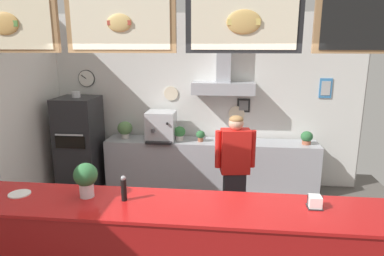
% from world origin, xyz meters
% --- Properties ---
extents(back_wall_assembly, '(5.45, 3.01, 3.02)m').
position_xyz_m(back_wall_assembly, '(0.02, 2.46, 1.61)').
color(back_wall_assembly, '#9E9E99').
rests_on(back_wall_assembly, ground_plane).
extents(service_counter, '(4.04, 0.72, 1.04)m').
position_xyz_m(service_counter, '(0.00, -0.51, 0.52)').
color(service_counter, maroon).
rests_on(service_counter, ground_plane).
extents(back_prep_counter, '(3.62, 0.53, 0.88)m').
position_xyz_m(back_prep_counter, '(0.15, 2.24, 0.44)').
color(back_prep_counter, '#A3A5AD').
rests_on(back_prep_counter, ground_plane).
extents(pizza_oven, '(0.66, 0.73, 1.73)m').
position_xyz_m(pizza_oven, '(-2.11, 2.06, 0.82)').
color(pizza_oven, '#232326').
rests_on(pizza_oven, ground_plane).
extents(shop_worker, '(0.53, 0.27, 1.61)m').
position_xyz_m(shop_worker, '(0.54, 0.91, 0.88)').
color(shop_worker, '#232328').
rests_on(shop_worker, ground_plane).
extents(espresso_machine, '(0.49, 0.53, 0.50)m').
position_xyz_m(espresso_machine, '(-0.70, 2.22, 1.13)').
color(espresso_machine, '#B7BABF').
rests_on(espresso_machine, back_prep_counter).
extents(potted_oregano, '(0.20, 0.20, 0.22)m').
position_xyz_m(potted_oregano, '(1.74, 2.22, 1.00)').
color(potted_oregano, '#9E563D').
rests_on(potted_oregano, back_prep_counter).
extents(potted_basil, '(0.15, 0.15, 0.19)m').
position_xyz_m(potted_basil, '(-0.02, 2.20, 0.99)').
color(potted_basil, '#9E563D').
rests_on(potted_basil, back_prep_counter).
extents(potted_sage, '(0.26, 0.26, 0.30)m').
position_xyz_m(potted_sage, '(-1.36, 2.27, 1.05)').
color(potted_sage, beige).
rests_on(potted_sage, back_prep_counter).
extents(potted_thyme, '(0.20, 0.20, 0.25)m').
position_xyz_m(potted_thyme, '(-0.38, 2.22, 1.02)').
color(potted_thyme, beige).
rests_on(potted_thyme, back_prep_counter).
extents(napkin_holder, '(0.14, 0.13, 0.13)m').
position_xyz_m(napkin_holder, '(1.24, -0.43, 1.10)').
color(napkin_holder, '#262628').
rests_on(napkin_holder, service_counter).
extents(pepper_grinder, '(0.05, 0.05, 0.25)m').
position_xyz_m(pepper_grinder, '(-0.53, -0.47, 1.17)').
color(pepper_grinder, black).
rests_on(pepper_grinder, service_counter).
extents(basil_vase, '(0.23, 0.23, 0.34)m').
position_xyz_m(basil_vase, '(-0.91, -0.43, 1.23)').
color(basil_vase, silver).
rests_on(basil_vase, service_counter).
extents(condiment_plate, '(0.21, 0.21, 0.01)m').
position_xyz_m(condiment_plate, '(-1.60, -0.46, 1.05)').
color(condiment_plate, white).
rests_on(condiment_plate, service_counter).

